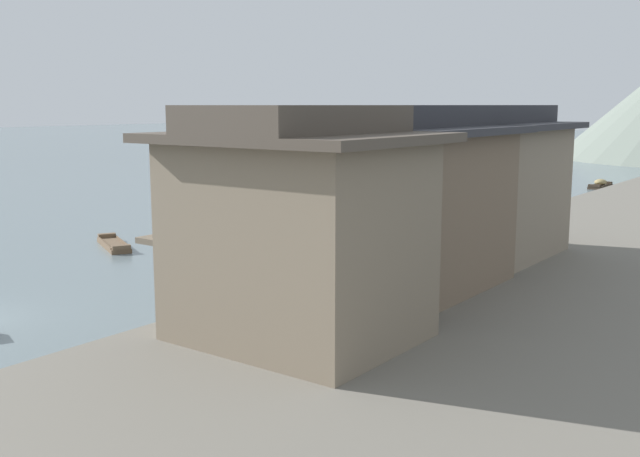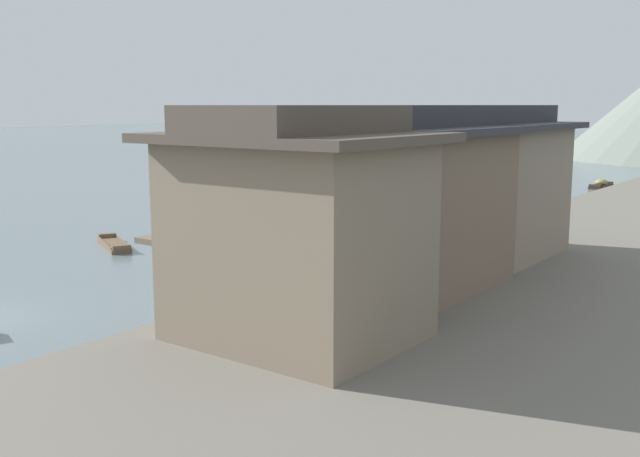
{
  "view_description": "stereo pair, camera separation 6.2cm",
  "coord_description": "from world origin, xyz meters",
  "px_view_note": "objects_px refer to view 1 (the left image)",
  "views": [
    {
      "loc": [
        23.47,
        -11.22,
        6.98
      ],
      "look_at": [
        3.06,
        16.22,
        1.27
      ],
      "focal_mm": 41.66,
      "sensor_mm": 36.0,
      "label": 1
    },
    {
      "loc": [
        23.52,
        -11.19,
        6.98
      ],
      "look_at": [
        3.06,
        16.22,
        1.27
      ],
      "focal_mm": 41.66,
      "sensor_mm": 36.0,
      "label": 2
    }
  ],
  "objects_px": {
    "boat_moored_second": "(540,206)",
    "boat_moored_third": "(235,270)",
    "house_waterfront_nearest": "(298,226)",
    "boat_midriver_upstream": "(449,208)",
    "boat_midriver_drifting": "(417,245)",
    "mooring_post_dock_mid": "(322,266)",
    "house_waterfront_second": "(411,199)",
    "boat_moored_far": "(600,184)",
    "boat_moored_nearest": "(114,244)",
    "mooring_post_dock_near": "(186,301)",
    "house_waterfront_tall": "(492,182)",
    "mooring_post_dock_far": "(440,229)"
  },
  "relations": [
    {
      "from": "boat_midriver_drifting",
      "to": "boat_midriver_upstream",
      "type": "height_order",
      "value": "boat_midriver_upstream"
    },
    {
      "from": "boat_moored_nearest",
      "to": "boat_moored_far",
      "type": "bearing_deg",
      "value": 74.73
    },
    {
      "from": "house_waterfront_nearest",
      "to": "mooring_post_dock_far",
      "type": "distance_m",
      "value": 15.97
    },
    {
      "from": "boat_moored_third",
      "to": "house_waterfront_second",
      "type": "distance_m",
      "value": 8.93
    },
    {
      "from": "boat_moored_nearest",
      "to": "boat_moored_far",
      "type": "distance_m",
      "value": 43.4
    },
    {
      "from": "house_waterfront_tall",
      "to": "mooring_post_dock_mid",
      "type": "height_order",
      "value": "house_waterfront_tall"
    },
    {
      "from": "house_waterfront_nearest",
      "to": "mooring_post_dock_mid",
      "type": "bearing_deg",
      "value": 121.48
    },
    {
      "from": "boat_moored_nearest",
      "to": "boat_moored_third",
      "type": "bearing_deg",
      "value": -6.9
    },
    {
      "from": "house_waterfront_second",
      "to": "mooring_post_dock_near",
      "type": "distance_m",
      "value": 8.39
    },
    {
      "from": "boat_moored_second",
      "to": "house_waterfront_tall",
      "type": "xyz_separation_m",
      "value": [
        5.46,
        -20.85,
        3.69
      ]
    },
    {
      "from": "mooring_post_dock_far",
      "to": "boat_moored_far",
      "type": "bearing_deg",
      "value": 94.48
    },
    {
      "from": "boat_midriver_upstream",
      "to": "mooring_post_dock_near",
      "type": "height_order",
      "value": "mooring_post_dock_near"
    },
    {
      "from": "boat_moored_third",
      "to": "mooring_post_dock_near",
      "type": "xyz_separation_m",
      "value": [
        4.89,
        -7.28,
        1.05
      ]
    },
    {
      "from": "house_waterfront_nearest",
      "to": "boat_midriver_upstream",
      "type": "bearing_deg",
      "value": 109.54
    },
    {
      "from": "boat_midriver_drifting",
      "to": "house_waterfront_tall",
      "type": "relative_size",
      "value": 0.54
    },
    {
      "from": "boat_moored_third",
      "to": "boat_midriver_upstream",
      "type": "relative_size",
      "value": 0.78
    },
    {
      "from": "boat_midriver_upstream",
      "to": "house_waterfront_second",
      "type": "xyz_separation_m",
      "value": [
        10.03,
        -22.84,
        3.66
      ]
    },
    {
      "from": "mooring_post_dock_mid",
      "to": "boat_midriver_upstream",
      "type": "bearing_deg",
      "value": 106.01
    },
    {
      "from": "boat_moored_third",
      "to": "mooring_post_dock_near",
      "type": "distance_m",
      "value": 8.83
    },
    {
      "from": "boat_moored_nearest",
      "to": "boat_moored_far",
      "type": "xyz_separation_m",
      "value": [
        11.43,
        41.87,
        0.15
      ]
    },
    {
      "from": "boat_moored_third",
      "to": "mooring_post_dock_near",
      "type": "height_order",
      "value": "mooring_post_dock_near"
    },
    {
      "from": "boat_moored_second",
      "to": "mooring_post_dock_near",
      "type": "relative_size",
      "value": 5.17
    },
    {
      "from": "boat_midriver_drifting",
      "to": "mooring_post_dock_mid",
      "type": "xyz_separation_m",
      "value": [
        2.05,
        -10.67,
        1.05
      ]
    },
    {
      "from": "house_waterfront_second",
      "to": "mooring_post_dock_mid",
      "type": "height_order",
      "value": "house_waterfront_second"
    },
    {
      "from": "boat_moored_nearest",
      "to": "mooring_post_dock_far",
      "type": "xyz_separation_m",
      "value": [
        14.13,
        7.41,
        1.17
      ]
    },
    {
      "from": "house_waterfront_nearest",
      "to": "house_waterfront_tall",
      "type": "bearing_deg",
      "value": 92.52
    },
    {
      "from": "boat_moored_third",
      "to": "house_waterfront_second",
      "type": "relative_size",
      "value": 0.48
    },
    {
      "from": "boat_moored_second",
      "to": "mooring_post_dock_near",
      "type": "height_order",
      "value": "mooring_post_dock_near"
    },
    {
      "from": "boat_midriver_upstream",
      "to": "mooring_post_dock_far",
      "type": "relative_size",
      "value": 4.81
    },
    {
      "from": "boat_moored_third",
      "to": "boat_midriver_upstream",
      "type": "bearing_deg",
      "value": 94.6
    },
    {
      "from": "boat_moored_nearest",
      "to": "boat_midriver_drifting",
      "type": "distance_m",
      "value": 15.04
    },
    {
      "from": "boat_moored_third",
      "to": "house_waterfront_tall",
      "type": "bearing_deg",
      "value": 40.29
    },
    {
      "from": "boat_moored_third",
      "to": "mooring_post_dock_far",
      "type": "distance_m",
      "value": 9.89
    },
    {
      "from": "boat_moored_far",
      "to": "boat_moored_third",
      "type": "bearing_deg",
      "value": -92.92
    },
    {
      "from": "boat_moored_nearest",
      "to": "mooring_post_dock_far",
      "type": "relative_size",
      "value": 4.08
    },
    {
      "from": "boat_moored_second",
      "to": "boat_moored_far",
      "type": "xyz_separation_m",
      "value": [
        -0.43,
        15.28,
        0.14
      ]
    },
    {
      "from": "boat_moored_second",
      "to": "boat_moored_third",
      "type": "bearing_deg",
      "value": -95.41
    },
    {
      "from": "house_waterfront_second",
      "to": "boat_midriver_upstream",
      "type": "bearing_deg",
      "value": 113.7
    },
    {
      "from": "boat_moored_third",
      "to": "boat_midriver_upstream",
      "type": "xyz_separation_m",
      "value": [
        -1.84,
        22.87,
        -0.1
      ]
    },
    {
      "from": "house_waterfront_nearest",
      "to": "house_waterfront_tall",
      "type": "xyz_separation_m",
      "value": [
        -0.6,
        13.63,
        -0.01
      ]
    },
    {
      "from": "boat_moored_nearest",
      "to": "boat_moored_third",
      "type": "height_order",
      "value": "boat_moored_third"
    },
    {
      "from": "house_waterfront_nearest",
      "to": "mooring_post_dock_near",
      "type": "relative_size",
      "value": 7.25
    },
    {
      "from": "boat_moored_far",
      "to": "mooring_post_dock_near",
      "type": "bearing_deg",
      "value": -86.93
    },
    {
      "from": "mooring_post_dock_far",
      "to": "house_waterfront_tall",
      "type": "bearing_deg",
      "value": -27.7
    },
    {
      "from": "boat_moored_nearest",
      "to": "house_waterfront_second",
      "type": "bearing_deg",
      "value": -3.59
    },
    {
      "from": "boat_moored_third",
      "to": "house_waterfront_tall",
      "type": "height_order",
      "value": "house_waterfront_tall"
    },
    {
      "from": "boat_midriver_upstream",
      "to": "mooring_post_dock_near",
      "type": "distance_m",
      "value": 30.91
    },
    {
      "from": "boat_midriver_drifting",
      "to": "mooring_post_dock_near",
      "type": "height_order",
      "value": "mooring_post_dock_near"
    },
    {
      "from": "boat_moored_third",
      "to": "house_waterfront_second",
      "type": "xyz_separation_m",
      "value": [
        8.19,
        0.02,
        3.56
      ]
    },
    {
      "from": "boat_moored_nearest",
      "to": "house_waterfront_nearest",
      "type": "relative_size",
      "value": 0.56
    }
  ]
}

